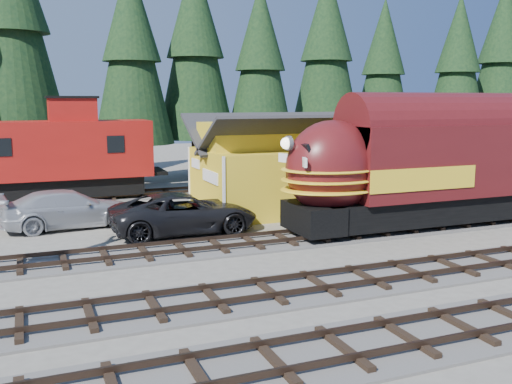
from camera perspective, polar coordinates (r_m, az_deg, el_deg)
name	(u,v)px	position (r m, az deg, el deg)	size (l,w,h in m)	color
ground	(430,254)	(23.66, 16.96, -5.92)	(120.00, 120.00, 0.00)	#6B665B
track_spur	(108,197)	(36.42, -14.59, -0.51)	(32.00, 3.20, 0.33)	#4C4947
depot	(308,155)	(31.84, 5.26, 3.67)	(12.80, 7.00, 5.30)	gold
conifer_backdrop	(251,46)	(45.59, -0.46, 14.43)	(80.31, 20.23, 17.26)	black
locomotive	(446,168)	(28.72, 18.47, 2.28)	(17.75, 3.53, 4.83)	black
caboose	(56,154)	(35.82, -19.40, 3.59)	(11.13, 3.23, 5.79)	black
pickup_truck_a	(184,213)	(26.12, -7.20, -2.10)	(3.07, 6.66, 1.85)	black
pickup_truck_b	(69,209)	(28.43, -18.21, -1.62)	(2.52, 6.21, 1.80)	#AFB1B7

